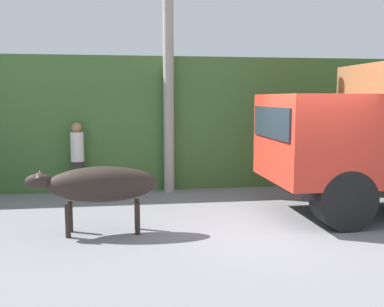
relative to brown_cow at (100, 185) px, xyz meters
name	(u,v)px	position (x,y,z in m)	size (l,w,h in m)	color
ground_plane	(296,228)	(3.49, -0.21, -0.86)	(60.00, 60.00, 0.00)	gray
hillside_embankment	(219,118)	(3.49, 6.57, 0.84)	(32.00, 5.95, 3.39)	#426B33
building_backdrop	(44,124)	(-1.77, 5.15, 0.79)	(5.54, 2.70, 3.26)	#99ADB7
brown_cow	(100,185)	(0.00, 0.00, 0.00)	(2.23, 0.62, 1.18)	#2D231E
pedestrian_on_hill	(77,155)	(-0.71, 3.34, 0.13)	(0.42, 0.42, 1.77)	#38332D
utility_pole	(168,57)	(1.53, 3.37, 2.49)	(0.90, 0.26, 6.49)	#9E998E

